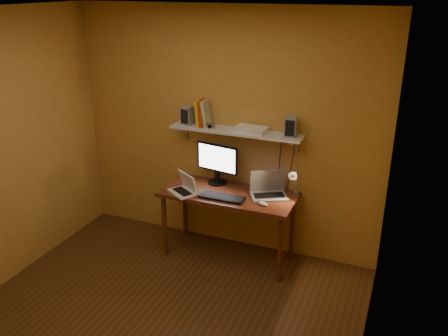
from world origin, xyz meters
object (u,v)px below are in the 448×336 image
at_px(mouse, 263,204).
at_px(speaker_left, 187,115).
at_px(laptop, 268,189).
at_px(speaker_right, 291,127).
at_px(desk, 228,200).
at_px(shelf_camera, 210,126).
at_px(router, 251,129).
at_px(netbook, 185,187).
at_px(desk_lamp, 295,179).
at_px(wall_shelf, 236,132).
at_px(monitor, 217,162).
at_px(keyboard, 222,197).

distance_m(mouse, speaker_left, 1.25).
height_order(laptop, speaker_right, speaker_right).
distance_m(desk, speaker_left, 1.00).
xyz_separation_m(shelf_camera, router, (0.42, 0.06, -0.01)).
bearing_deg(netbook, desk_lamp, 47.35).
relative_size(wall_shelf, monitor, 2.88).
distance_m(laptop, speaker_right, 0.68).
height_order(monitor, router, router).
bearing_deg(desk, monitor, 137.32).
bearing_deg(keyboard, speaker_left, 147.82).
relative_size(keyboard, speaker_left, 2.41).
distance_m(speaker_right, router, 0.41).
bearing_deg(mouse, speaker_right, 85.38).
distance_m(desk, keyboard, 0.18).
bearing_deg(speaker_left, keyboard, -25.92).
xyz_separation_m(wall_shelf, desk_lamp, (0.66, -0.07, -0.40)).
height_order(desk, netbook, netbook).
relative_size(wall_shelf, speaker_right, 6.98).
distance_m(wall_shelf, shelf_camera, 0.27).
height_order(desk, desk_lamp, desk_lamp).
bearing_deg(shelf_camera, speaker_left, 167.41).
bearing_deg(netbook, speaker_left, 142.16).
distance_m(speaker_right, shelf_camera, 0.83).
distance_m(desk_lamp, router, 0.66).
bearing_deg(speaker_left, laptop, 0.69).
bearing_deg(router, shelf_camera, -171.56).
relative_size(keyboard, desk_lamp, 1.25).
xyz_separation_m(netbook, speaker_left, (-0.13, 0.36, 0.66)).
bearing_deg(desk_lamp, wall_shelf, 174.12).
distance_m(desk, wall_shelf, 0.72).
bearing_deg(desk_lamp, netbook, -165.08).
bearing_deg(mouse, monitor, 171.12).
distance_m(netbook, shelf_camera, 0.69).
distance_m(desk, laptop, 0.44).
xyz_separation_m(desk_lamp, router, (-0.49, 0.07, 0.44)).
bearing_deg(monitor, wall_shelf, 9.57).
relative_size(netbook, mouse, 3.66).
bearing_deg(keyboard, speaker_right, 30.68).
height_order(monitor, speaker_right, speaker_right).
xyz_separation_m(desk, speaker_right, (0.57, 0.20, 0.81)).
distance_m(wall_shelf, router, 0.17).
distance_m(monitor, netbook, 0.46).
bearing_deg(monitor, laptop, 0.59).
xyz_separation_m(desk, laptop, (0.40, 0.10, 0.16)).
bearing_deg(keyboard, laptop, 31.07).
bearing_deg(laptop, router, 129.51).
height_order(netbook, speaker_right, speaker_right).
distance_m(laptop, keyboard, 0.48).
bearing_deg(speaker_left, shelf_camera, -6.07).
xyz_separation_m(wall_shelf, laptop, (0.40, -0.10, -0.54)).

